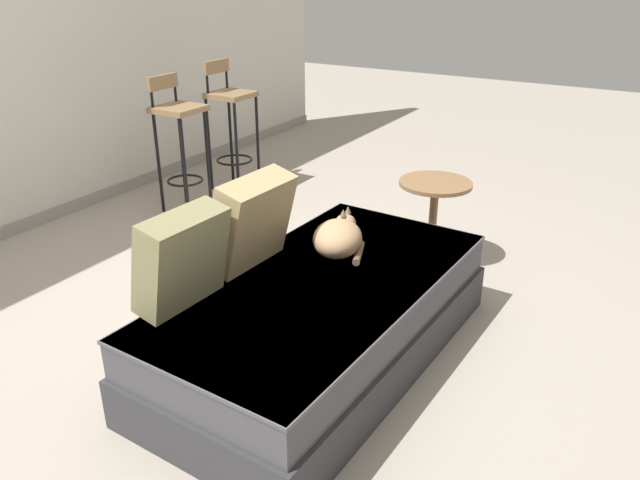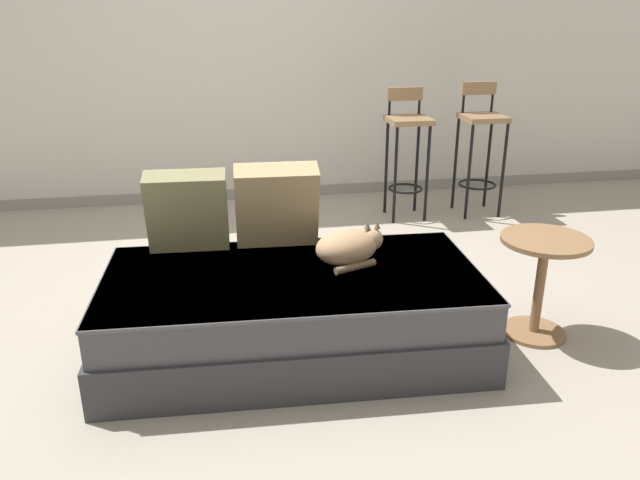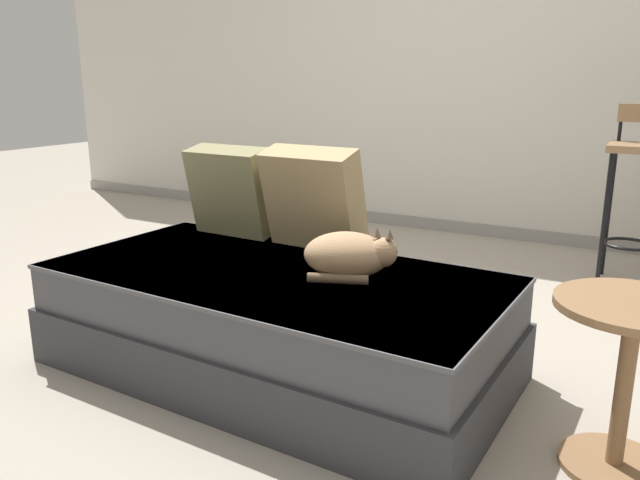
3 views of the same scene
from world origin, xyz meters
name	(u,v)px [view 2 (image 2 of 3)]	position (x,y,z in m)	size (l,w,h in m)	color
ground_plane	(284,313)	(0.00, 0.00, 0.00)	(16.00, 16.00, 0.00)	#A89E8E
wall_back_panel	(248,43)	(0.00, 2.25, 1.30)	(8.00, 0.10, 2.60)	silver
wall_baseboard_trim	(254,193)	(0.00, 2.20, 0.04)	(8.00, 0.02, 0.09)	gray
couch	(293,312)	(0.00, -0.40, 0.21)	(1.85, 1.00, 0.42)	#353539
throw_pillow_corner	(187,211)	(-0.48, -0.02, 0.63)	(0.41, 0.24, 0.42)	#847F56
throw_pillow_middle	(277,205)	(-0.03, -0.03, 0.64)	(0.43, 0.27, 0.45)	tan
cat	(349,246)	(0.29, -0.32, 0.50)	(0.38, 0.34, 0.20)	tan
bar_stool_near_window	(407,140)	(1.15, 1.50, 0.62)	(0.32, 0.32, 1.00)	black
bar_stool_by_doorway	(481,138)	(1.75, 1.50, 0.61)	(0.32, 0.32, 1.03)	black
side_table	(541,273)	(1.25, -0.45, 0.35)	(0.44, 0.44, 0.53)	olive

